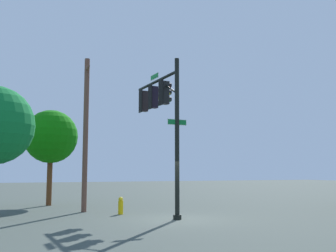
{
  "coord_description": "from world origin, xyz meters",
  "views": [
    {
      "loc": [
        -15.94,
        6.92,
        2.08
      ],
      "look_at": [
        0.47,
        0.24,
        4.1
      ],
      "focal_mm": 42.34,
      "sensor_mm": 36.0,
      "label": 1
    }
  ],
  "objects": [
    {
      "name": "tree_near",
      "position": [
        9.32,
        4.44,
        4.17
      ],
      "size": [
        3.28,
        3.28,
        5.83
      ],
      "color": "brown",
      "rests_on": "ground_plane"
    },
    {
      "name": "ground_plane",
      "position": [
        0.0,
        0.0,
        0.0
      ],
      "size": [
        120.0,
        120.0,
        0.0
      ],
      "primitive_type": "plane",
      "color": "#3E4841"
    },
    {
      "name": "signal_pole_assembly",
      "position": [
        1.73,
        0.09,
        5.1
      ],
      "size": [
        4.67,
        0.95,
        7.12
      ],
      "color": "black",
      "rests_on": "ground_plane"
    },
    {
      "name": "utility_pole",
      "position": [
        4.71,
        3.16,
        4.16
      ],
      "size": [
        1.8,
        0.3,
        8.02
      ],
      "color": "brown",
      "rests_on": "ground_plane"
    },
    {
      "name": "fire_hydrant",
      "position": [
        2.92,
        1.71,
        0.41
      ],
      "size": [
        0.33,
        0.24,
        0.83
      ],
      "color": "#E2B70C",
      "rests_on": "ground_plane"
    }
  ]
}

